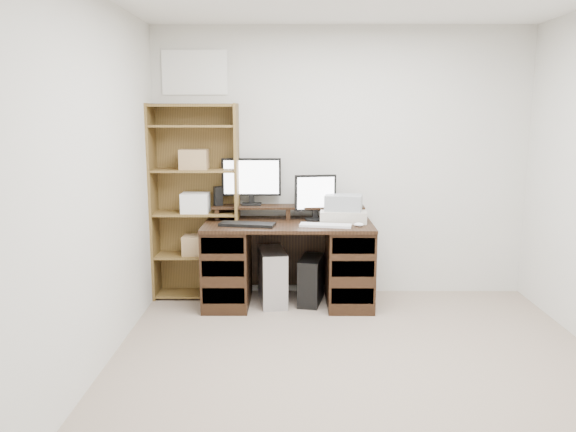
{
  "coord_description": "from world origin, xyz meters",
  "views": [
    {
      "loc": [
        -0.47,
        -3.27,
        1.72
      ],
      "look_at": [
        -0.49,
        1.43,
        0.85
      ],
      "focal_mm": 35.0,
      "sensor_mm": 36.0,
      "label": 1
    }
  ],
  "objects_px": {
    "printer": "(343,216)",
    "bookshelf": "(196,200)",
    "tower_silver": "(272,276)",
    "desk": "(288,262)",
    "monitor_wide": "(251,179)",
    "monitor_small": "(315,196)",
    "tower_black": "(311,280)"
  },
  "relations": [
    {
      "from": "monitor_small",
      "to": "tower_silver",
      "type": "distance_m",
      "value": 0.84
    },
    {
      "from": "desk",
      "to": "monitor_wide",
      "type": "bearing_deg",
      "value": 142.56
    },
    {
      "from": "desk",
      "to": "monitor_small",
      "type": "bearing_deg",
      "value": 28.06
    },
    {
      "from": "monitor_wide",
      "to": "tower_black",
      "type": "height_order",
      "value": "monitor_wide"
    },
    {
      "from": "desk",
      "to": "printer",
      "type": "height_order",
      "value": "printer"
    },
    {
      "from": "monitor_small",
      "to": "tower_black",
      "type": "distance_m",
      "value": 0.77
    },
    {
      "from": "bookshelf",
      "to": "desk",
      "type": "bearing_deg",
      "value": -13.96
    },
    {
      "from": "tower_silver",
      "to": "monitor_wide",
      "type": "bearing_deg",
      "value": 120.02
    },
    {
      "from": "tower_black",
      "to": "monitor_wide",
      "type": "bearing_deg",
      "value": 167.72
    },
    {
      "from": "printer",
      "to": "tower_black",
      "type": "xyz_separation_m",
      "value": [
        -0.29,
        -0.05,
        -0.59
      ]
    },
    {
      "from": "monitor_small",
      "to": "tower_silver",
      "type": "xyz_separation_m",
      "value": [
        -0.39,
        -0.12,
        -0.73
      ]
    },
    {
      "from": "monitor_small",
      "to": "printer",
      "type": "height_order",
      "value": "monitor_small"
    },
    {
      "from": "desk",
      "to": "printer",
      "type": "bearing_deg",
      "value": 7.73
    },
    {
      "from": "desk",
      "to": "bookshelf",
      "type": "distance_m",
      "value": 1.03
    },
    {
      "from": "tower_silver",
      "to": "desk",
      "type": "bearing_deg",
      "value": -14.08
    },
    {
      "from": "monitor_small",
      "to": "tower_black",
      "type": "xyz_separation_m",
      "value": [
        -0.04,
        -0.11,
        -0.76
      ]
    },
    {
      "from": "tower_black",
      "to": "printer",
      "type": "bearing_deg",
      "value": 20.45
    },
    {
      "from": "monitor_wide",
      "to": "monitor_small",
      "type": "distance_m",
      "value": 0.62
    },
    {
      "from": "tower_black",
      "to": "bookshelf",
      "type": "xyz_separation_m",
      "value": [
        -1.07,
        0.19,
        0.71
      ]
    },
    {
      "from": "printer",
      "to": "bookshelf",
      "type": "relative_size",
      "value": 0.23
    },
    {
      "from": "printer",
      "to": "monitor_wide",
      "type": "bearing_deg",
      "value": 172.24
    },
    {
      "from": "tower_black",
      "to": "bookshelf",
      "type": "relative_size",
      "value": 0.25
    },
    {
      "from": "desk",
      "to": "bookshelf",
      "type": "height_order",
      "value": "bookshelf"
    },
    {
      "from": "tower_black",
      "to": "monitor_small",
      "type": "bearing_deg",
      "value": 82.18
    },
    {
      "from": "printer",
      "to": "tower_silver",
      "type": "height_order",
      "value": "printer"
    },
    {
      "from": "printer",
      "to": "bookshelf",
      "type": "distance_m",
      "value": 1.37
    },
    {
      "from": "tower_silver",
      "to": "bookshelf",
      "type": "distance_m",
      "value": 1.0
    },
    {
      "from": "printer",
      "to": "tower_silver",
      "type": "bearing_deg",
      "value": -169.97
    },
    {
      "from": "printer",
      "to": "tower_silver",
      "type": "xyz_separation_m",
      "value": [
        -0.64,
        -0.05,
        -0.55
      ]
    },
    {
      "from": "printer",
      "to": "tower_black",
      "type": "bearing_deg",
      "value": -165.65
    },
    {
      "from": "tower_black",
      "to": "bookshelf",
      "type": "bearing_deg",
      "value": -178.88
    },
    {
      "from": "monitor_wide",
      "to": "tower_silver",
      "type": "bearing_deg",
      "value": -51.93
    }
  ]
}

